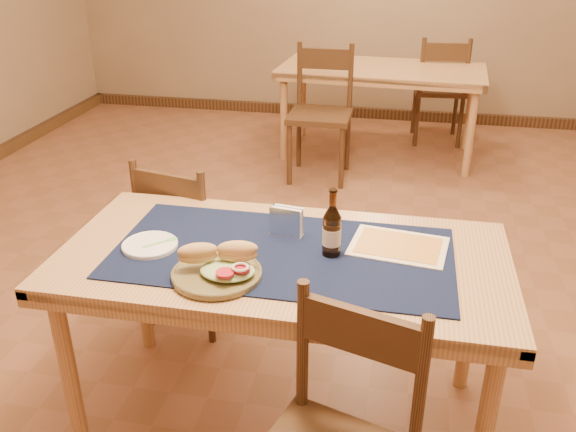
% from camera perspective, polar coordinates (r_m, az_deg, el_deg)
% --- Properties ---
extents(room, '(6.04, 7.04, 2.84)m').
position_cam_1_polar(room, '(2.72, 3.00, 16.99)').
color(room, brown).
rests_on(room, ground).
extents(main_table, '(1.60, 0.80, 0.75)m').
position_cam_1_polar(main_table, '(2.22, -0.50, -5.36)').
color(main_table, tan).
rests_on(main_table, ground).
extents(placemat, '(1.20, 0.60, 0.01)m').
position_cam_1_polar(placemat, '(2.17, -0.51, -3.43)').
color(placemat, '#0E1834').
rests_on(placemat, main_table).
extents(baseboard, '(6.00, 7.00, 0.10)m').
position_cam_1_polar(baseboard, '(3.21, 2.45, -7.54)').
color(baseboard, '#4B331B').
rests_on(baseboard, ground).
extents(back_table, '(1.69, 0.92, 0.75)m').
position_cam_1_polar(back_table, '(5.19, 8.74, 12.72)').
color(back_table, tan).
rests_on(back_table, ground).
extents(chair_main_far, '(0.48, 0.48, 0.88)m').
position_cam_1_polar(chair_main_far, '(2.94, -9.15, -2.08)').
color(chair_main_far, '#4B331B').
rests_on(chair_main_far, ground).
extents(chair_back_near, '(0.46, 0.46, 1.00)m').
position_cam_1_polar(chair_back_near, '(4.71, 3.11, 9.80)').
color(chair_back_near, '#4B331B').
rests_on(chair_back_near, ground).
extents(chair_back_far, '(0.47, 0.47, 0.95)m').
position_cam_1_polar(chair_back_far, '(5.65, 14.04, 11.53)').
color(chair_back_far, '#4B331B').
rests_on(chair_back_far, ground).
extents(sandwich_plate, '(0.30, 0.30, 0.12)m').
position_cam_1_polar(sandwich_plate, '(2.03, -6.44, -4.85)').
color(sandwich_plate, brown).
rests_on(sandwich_plate, placemat).
extents(side_plate, '(0.20, 0.20, 0.02)m').
position_cam_1_polar(side_plate, '(2.26, -12.79, -2.63)').
color(side_plate, white).
rests_on(side_plate, placemat).
extents(fork, '(0.10, 0.10, 0.00)m').
position_cam_1_polar(fork, '(2.25, -11.65, -2.37)').
color(fork, '#7ECF71').
rests_on(fork, side_plate).
extents(beer_bottle, '(0.07, 0.07, 0.25)m').
position_cam_1_polar(beer_bottle, '(2.12, 4.11, -1.40)').
color(beer_bottle, '#48260C').
rests_on(beer_bottle, placemat).
extents(napkin_holder, '(0.13, 0.06, 0.11)m').
position_cam_1_polar(napkin_holder, '(2.26, -0.15, -0.57)').
color(napkin_holder, white).
rests_on(napkin_holder, placemat).
extents(menu_card, '(0.37, 0.29, 0.01)m').
position_cam_1_polar(menu_card, '(2.24, 10.30, -2.76)').
color(menu_card, beige).
rests_on(menu_card, placemat).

